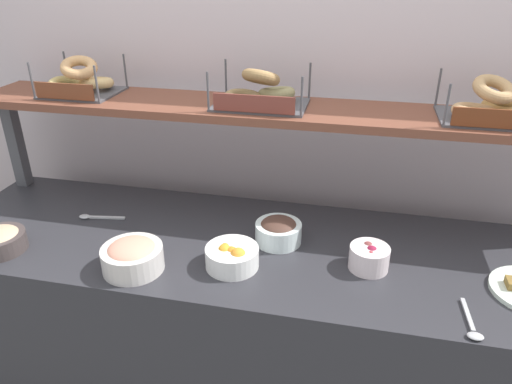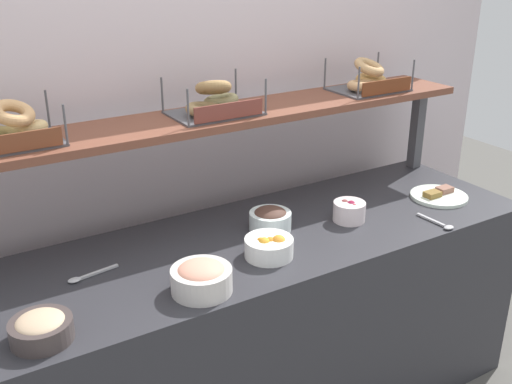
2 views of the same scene
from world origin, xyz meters
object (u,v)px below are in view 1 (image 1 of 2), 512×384
object	(u,v)px
bowl_fruit_salad	(232,257)
bagel_basket_everything	(260,93)
bagel_basket_sesame	(490,106)
bagel_basket_plain	(80,81)
serving_spoon_near_plate	(472,326)
bowl_chocolate_spread	(278,231)
bowl_beet_salad	(369,257)
serving_spoon_by_edge	(95,217)
bowl_lox_spread	(132,256)

from	to	relation	value
bowl_fruit_salad	bagel_basket_everything	world-z (taller)	bagel_basket_everything
bagel_basket_sesame	bagel_basket_plain	bearing A→B (deg)	179.44
serving_spoon_near_plate	bagel_basket_sesame	bearing A→B (deg)	83.54
bowl_chocolate_spread	bowl_beet_salad	distance (m)	0.33
bagel_basket_everything	bagel_basket_sesame	size ratio (longest dim) A/B	1.04
serving_spoon_by_edge	bagel_basket_plain	world-z (taller)	bagel_basket_plain
serving_spoon_near_plate	bagel_basket_everything	size ratio (longest dim) A/B	0.52
bowl_fruit_salad	bagel_basket_sesame	xyz separation A→B (m)	(0.78, 0.41, 0.44)
serving_spoon_by_edge	bagel_basket_plain	size ratio (longest dim) A/B	0.63
bowl_fruit_salad	bowl_lox_spread	size ratio (longest dim) A/B	0.88
bowl_lox_spread	serving_spoon_near_plate	world-z (taller)	bowl_lox_spread
bowl_fruit_salad	bagel_basket_sesame	world-z (taller)	bagel_basket_sesame
bowl_chocolate_spread	bagel_basket_plain	size ratio (longest dim) A/B	0.58
bagel_basket_plain	bowl_beet_salad	bearing A→B (deg)	-16.21
bowl_lox_spread	bagel_basket_plain	distance (m)	0.78
bagel_basket_sesame	bowl_fruit_salad	bearing A→B (deg)	-152.44
serving_spoon_near_plate	bagel_basket_plain	bearing A→B (deg)	158.56
serving_spoon_near_plate	bagel_basket_sesame	size ratio (longest dim) A/B	0.55
bagel_basket_plain	bagel_basket_sesame	size ratio (longest dim) A/B	0.89
bowl_lox_spread	bagel_basket_plain	world-z (taller)	bagel_basket_plain
bowl_chocolate_spread	bowl_beet_salad	bearing A→B (deg)	-16.91
bowl_lox_spread	bowl_beet_salad	bearing A→B (deg)	12.74
bowl_fruit_salad	bagel_basket_everything	bearing A→B (deg)	89.25
bagel_basket_sesame	bowl_chocolate_spread	bearing A→B (deg)	-161.14
bowl_beet_salad	serving_spoon_by_edge	size ratio (longest dim) A/B	0.72
bowl_chocolate_spread	bowl_lox_spread	xyz separation A→B (m)	(-0.43, -0.27, 0.00)
bowl_beet_salad	bagel_basket_everything	xyz separation A→B (m)	(-0.43, 0.32, 0.43)
bowl_fruit_salad	serving_spoon_by_edge	xyz separation A→B (m)	(-0.61, 0.19, -0.03)
serving_spoon_by_edge	bagel_basket_sesame	size ratio (longest dim) A/B	0.56
bowl_fruit_salad	bowl_lox_spread	bearing A→B (deg)	-165.07
bowl_chocolate_spread	bowl_fruit_salad	xyz separation A→B (m)	(-0.12, -0.18, -0.01)
serving_spoon_near_plate	serving_spoon_by_edge	world-z (taller)	same
serving_spoon_by_edge	bowl_beet_salad	bearing A→B (deg)	-5.87
serving_spoon_by_edge	bagel_basket_sesame	xyz separation A→B (m)	(1.39, 0.21, 0.47)
bagel_basket_sesame	bowl_lox_spread	bearing A→B (deg)	-155.81
bowl_lox_spread	bagel_basket_everything	size ratio (longest dim) A/B	0.59
bowl_chocolate_spread	serving_spoon_by_edge	size ratio (longest dim) A/B	0.91
bowl_fruit_salad	serving_spoon_by_edge	bearing A→B (deg)	162.31
bowl_chocolate_spread	serving_spoon_by_edge	distance (m)	0.73
bagel_basket_plain	bagel_basket_sesame	distance (m)	1.51
bowl_beet_salad	serving_spoon_by_edge	bearing A→B (deg)	174.13
serving_spoon_by_edge	bowl_fruit_salad	bearing A→B (deg)	-17.69
bowl_fruit_salad	serving_spoon_near_plate	size ratio (longest dim) A/B	1.00
bowl_fruit_salad	serving_spoon_near_plate	xyz separation A→B (m)	(0.72, -0.14, -0.03)
bowl_beet_salad	bagel_basket_plain	size ratio (longest dim) A/B	0.45
bowl_fruit_salad	bowl_beet_salad	size ratio (longest dim) A/B	1.35
bowl_beet_salad	serving_spoon_by_edge	distance (m)	1.05
serving_spoon_by_edge	bagel_basket_everything	world-z (taller)	bagel_basket_everything
bagel_basket_plain	bowl_lox_spread	bearing A→B (deg)	-51.07
serving_spoon_by_edge	bagel_basket_sesame	bearing A→B (deg)	8.76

